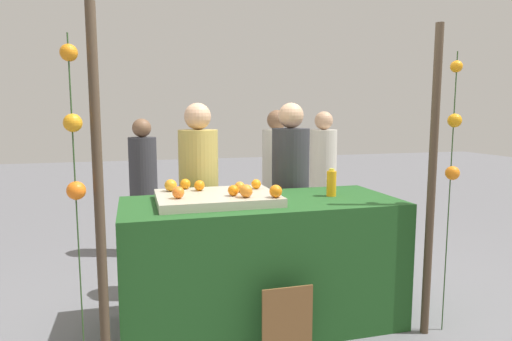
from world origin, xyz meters
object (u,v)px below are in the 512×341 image
(orange_0, at_px, (171,185))
(orange_1, at_px, (240,187))
(juice_bottle, at_px, (331,183))
(vendor_left, at_px, (199,208))
(vendor_right, at_px, (290,202))
(chalkboard_sign, at_px, (287,326))
(stall_counter, at_px, (261,262))

(orange_0, relative_size, orange_1, 1.16)
(juice_bottle, bearing_deg, vendor_left, 146.38)
(orange_0, bearing_deg, vendor_right, 21.46)
(chalkboard_sign, xyz_separation_m, vendor_left, (-0.37, 1.21, 0.52))
(chalkboard_sign, height_order, vendor_right, vendor_right)
(orange_1, distance_m, vendor_left, 0.68)
(stall_counter, height_order, chalkboard_sign, stall_counter)
(vendor_left, bearing_deg, stall_counter, -60.00)
(orange_0, height_order, vendor_left, vendor_left)
(orange_1, height_order, vendor_right, vendor_right)
(juice_bottle, distance_m, vendor_left, 1.14)
(vendor_right, bearing_deg, chalkboard_sign, -110.46)
(orange_0, distance_m, vendor_left, 0.57)
(stall_counter, height_order, orange_1, orange_1)
(stall_counter, height_order, juice_bottle, juice_bottle)
(stall_counter, relative_size, vendor_right, 1.21)
(vendor_left, distance_m, vendor_right, 0.82)
(orange_1, xyz_separation_m, vendor_right, (0.60, 0.59, -0.26))
(orange_1, bearing_deg, vendor_right, 44.39)
(vendor_left, height_order, vendor_right, vendor_right)
(juice_bottle, relative_size, vendor_left, 0.13)
(stall_counter, relative_size, chalkboard_sign, 3.92)
(juice_bottle, height_order, vendor_left, vendor_left)
(stall_counter, xyz_separation_m, vendor_left, (-0.37, 0.63, 0.30))
(chalkboard_sign, distance_m, vendor_left, 1.37)
(orange_0, bearing_deg, vendor_left, 57.75)
(orange_0, bearing_deg, stall_counter, -18.64)
(chalkboard_sign, bearing_deg, stall_counter, 90.03)
(orange_0, relative_size, juice_bottle, 0.42)
(chalkboard_sign, height_order, vendor_left, vendor_left)
(orange_1, bearing_deg, orange_0, 161.05)
(orange_1, xyz_separation_m, juice_bottle, (0.71, -0.03, 0.00))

